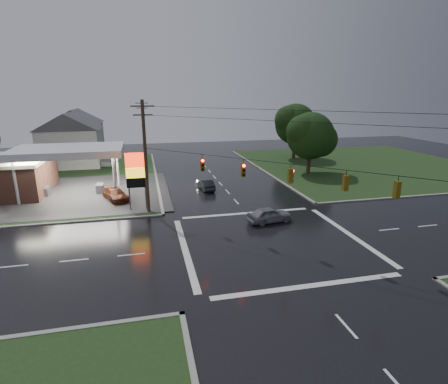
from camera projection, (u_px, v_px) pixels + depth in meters
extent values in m
plane|color=black|center=(271.00, 241.00, 28.31)|extent=(120.00, 120.00, 0.00)
cube|color=#1D3216|center=(21.00, 182.00, 47.03)|extent=(36.00, 36.00, 0.08)
cube|color=#1D3216|center=(363.00, 165.00, 58.30)|extent=(36.00, 36.00, 0.08)
cube|color=#2D2D2D|center=(56.00, 195.00, 40.82)|extent=(26.00, 18.00, 0.02)
cylinder|color=silver|center=(15.00, 182.00, 36.70)|extent=(0.30, 0.30, 5.00)
cylinder|color=silver|center=(114.00, 177.00, 38.87)|extent=(0.30, 0.30, 5.00)
cylinder|color=silver|center=(32.00, 171.00, 42.32)|extent=(0.30, 0.30, 5.00)
cylinder|color=silver|center=(118.00, 167.00, 44.49)|extent=(0.30, 0.30, 5.00)
cube|color=silver|center=(69.00, 151.00, 39.85)|extent=(12.00, 8.00, 0.80)
cube|color=white|center=(69.00, 154.00, 39.97)|extent=(11.40, 7.40, 0.04)
cube|color=#59595E|center=(46.00, 192.00, 40.48)|extent=(0.80, 1.60, 1.10)
cube|color=#59595E|center=(100.00, 188.00, 41.78)|extent=(0.80, 1.60, 1.10)
cylinder|color=#59595E|center=(129.00, 182.00, 34.88)|extent=(0.16, 0.16, 6.00)
cylinder|color=#59595E|center=(145.00, 181.00, 35.23)|extent=(0.16, 0.16, 6.00)
cube|color=red|center=(135.00, 160.00, 34.45)|extent=(2.00, 0.35, 1.40)
cube|color=yellow|center=(136.00, 173.00, 34.81)|extent=(2.00, 0.35, 1.00)
cube|color=black|center=(137.00, 182.00, 35.08)|extent=(2.00, 0.35, 1.00)
cylinder|color=#382619|center=(146.00, 158.00, 33.65)|extent=(0.32, 0.32, 11.00)
cube|color=#382619|center=(142.00, 106.00, 32.31)|extent=(2.20, 0.12, 0.12)
cube|color=#382619|center=(143.00, 115.00, 32.53)|extent=(1.80, 0.12, 0.12)
cylinder|color=#382619|center=(143.00, 131.00, 60.42)|extent=(0.32, 0.32, 10.50)
cube|color=#382619|center=(142.00, 103.00, 59.15)|extent=(2.20, 0.12, 0.12)
cube|color=#382619|center=(142.00, 108.00, 59.37)|extent=(1.80, 0.12, 0.12)
cube|color=#59470C|center=(202.00, 165.00, 30.20)|extent=(0.34, 0.34, 1.10)
cylinder|color=#FF0C07|center=(203.00, 161.00, 29.91)|extent=(0.22, 0.08, 0.22)
cube|color=#59470C|center=(243.00, 170.00, 28.15)|extent=(0.34, 0.34, 1.10)
cylinder|color=#FF0C07|center=(244.00, 166.00, 27.86)|extent=(0.22, 0.08, 0.22)
cube|color=#59470C|center=(290.00, 176.00, 26.10)|extent=(0.34, 0.34, 1.10)
cylinder|color=#FF0C07|center=(293.00, 171.00, 26.04)|extent=(0.08, 0.22, 0.22)
cube|color=#59470C|center=(346.00, 183.00, 24.04)|extent=(0.34, 0.34, 1.10)
cylinder|color=#FF0C07|center=(344.00, 177.00, 24.13)|extent=(0.22, 0.08, 0.22)
cube|color=#59470C|center=(397.00, 190.00, 22.40)|extent=(0.34, 0.34, 1.10)
cylinder|color=#FF0C07|center=(396.00, 183.00, 22.49)|extent=(0.22, 0.08, 0.22)
cube|color=silver|center=(72.00, 148.00, 56.67)|extent=(9.00, 8.00, 6.00)
cube|color=gray|center=(107.00, 162.00, 58.53)|extent=(1.60, 4.80, 0.80)
cube|color=silver|center=(78.00, 139.00, 67.70)|extent=(9.00, 8.00, 6.00)
cube|color=gray|center=(107.00, 151.00, 69.56)|extent=(1.60, 4.80, 0.80)
cylinder|color=black|center=(309.00, 157.00, 51.27)|extent=(0.56, 0.56, 5.04)
sphere|color=black|center=(310.00, 136.00, 50.44)|extent=(6.80, 6.80, 6.80)
sphere|color=black|center=(320.00, 140.00, 51.26)|extent=(5.10, 5.10, 5.10)
sphere|color=black|center=(303.00, 131.00, 49.57)|extent=(4.76, 4.76, 4.76)
cylinder|color=black|center=(294.00, 143.00, 63.09)|extent=(0.56, 0.56, 5.60)
sphere|color=black|center=(295.00, 124.00, 62.16)|extent=(7.20, 7.20, 7.20)
sphere|color=black|center=(304.00, 128.00, 63.02)|extent=(5.40, 5.40, 5.40)
sphere|color=black|center=(289.00, 120.00, 61.25)|extent=(5.04, 5.04, 5.04)
imported|color=black|center=(206.00, 184.00, 43.25)|extent=(1.67, 4.05, 1.30)
imported|color=gray|center=(269.00, 215.00, 32.33)|extent=(4.38, 2.27, 1.43)
imported|color=#5D2815|center=(116.00, 194.00, 38.89)|extent=(3.51, 5.01, 1.35)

